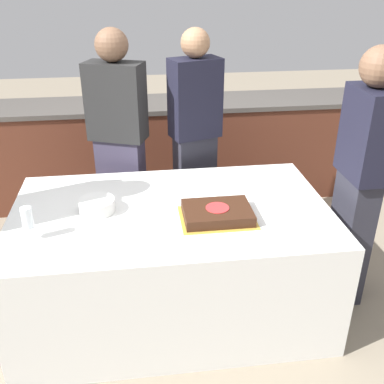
{
  "coord_description": "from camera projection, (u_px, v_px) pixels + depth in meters",
  "views": [
    {
      "loc": [
        -0.18,
        -2.29,
        2.0
      ],
      "look_at": [
        0.12,
        0.0,
        0.83
      ],
      "focal_mm": 42.0,
      "sensor_mm": 36.0,
      "label": 1
    }
  ],
  "objects": [
    {
      "name": "person_seated_right",
      "position": [
        360.0,
        177.0,
        2.7
      ],
      "size": [
        0.23,
        0.35,
        1.63
      ],
      "rotation": [
        0.0,
        0.0,
        -1.57
      ],
      "color": "#282833",
      "rests_on": "ground_plane"
    },
    {
      "name": "side_plate_near_cake",
      "position": [
        203.0,
        196.0,
        2.76
      ],
      "size": [
        0.18,
        0.18,
        0.0
      ],
      "color": "white",
      "rests_on": "dining_table"
    },
    {
      "name": "ground_plane",
      "position": [
        173.0,
        306.0,
        2.95
      ],
      "size": [
        14.0,
        14.0,
        0.0
      ],
      "primitive_type": "plane",
      "color": "gray"
    },
    {
      "name": "dining_table",
      "position": [
        172.0,
        260.0,
        2.79
      ],
      "size": [
        1.85,
        1.11,
        0.73
      ],
      "color": "silver",
      "rests_on": "ground_plane"
    },
    {
      "name": "cake",
      "position": [
        217.0,
        213.0,
        2.51
      ],
      "size": [
        0.42,
        0.32,
        0.07
      ],
      "color": "gold",
      "rests_on": "dining_table"
    },
    {
      "name": "plate_stack",
      "position": [
        97.0,
        206.0,
        2.57
      ],
      "size": [
        0.21,
        0.21,
        0.08
      ],
      "color": "white",
      "rests_on": "dining_table"
    },
    {
      "name": "person_standing_back",
      "position": [
        119.0,
        143.0,
        3.21
      ],
      "size": [
        0.44,
        0.33,
        1.65
      ],
      "rotation": [
        0.0,
        0.0,
        2.77
      ],
      "color": "#383347",
      "rests_on": "ground_plane"
    },
    {
      "name": "person_cutting_cake",
      "position": [
        195.0,
        141.0,
        3.28
      ],
      "size": [
        0.39,
        0.3,
        1.64
      ],
      "rotation": [
        0.0,
        0.0,
        -2.83
      ],
      "color": "#282833",
      "rests_on": "ground_plane"
    },
    {
      "name": "back_counter",
      "position": [
        156.0,
        150.0,
        4.18
      ],
      "size": [
        4.4,
        0.58,
        0.92
      ],
      "color": "#5B2D1E",
      "rests_on": "ground_plane"
    },
    {
      "name": "wine_glass",
      "position": [
        27.0,
        219.0,
        2.27
      ],
      "size": [
        0.07,
        0.07,
        0.18
      ],
      "color": "white",
      "rests_on": "dining_table"
    }
  ]
}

